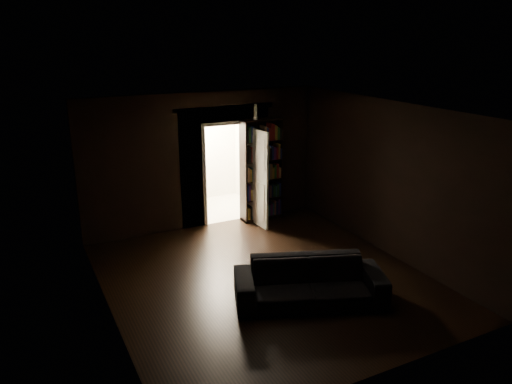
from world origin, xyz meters
The scene contains 9 objects.
ground centered at (0.00, 0.00, 0.00)m, with size 5.50×5.50×0.00m, color black.
room_walls centered at (-0.01, 1.07, 1.68)m, with size 5.02×5.61×2.84m.
kitchen_alcove centered at (0.50, 3.87, 1.21)m, with size 2.20×1.80×2.60m.
sofa centered at (0.26, -0.93, 0.43)m, with size 2.24×0.97×0.86m, color black.
bookshelf centered at (1.25, 2.55, 1.10)m, with size 0.90×0.32×2.20m, color black.
refrigerator centered at (0.08, 4.11, 0.82)m, with size 0.74×0.68×1.65m, color white.
door centered at (1.01, 2.31, 1.02)m, with size 0.85×0.05×2.05m, color silver.
figurine centered at (1.11, 2.55, 2.36)m, with size 0.11×0.11×0.32m, color white.
bottles centered at (-0.02, 4.00, 1.77)m, with size 0.61×0.08×0.25m, color black.
Camera 1 is at (-3.50, -6.58, 3.92)m, focal length 35.00 mm.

